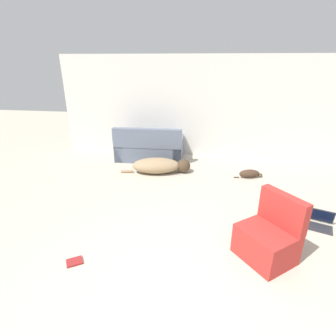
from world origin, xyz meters
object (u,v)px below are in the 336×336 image
object	(u,v)px
book_red	(75,262)
cat	(250,174)
couch	(150,149)
side_chair	(269,238)
laptop_open	(320,221)
dog	(160,166)

from	to	relation	value
book_red	cat	bearing A→B (deg)	49.67
couch	side_chair	distance (m)	3.89
cat	book_red	world-z (taller)	cat
cat	laptop_open	bearing A→B (deg)	-76.47
couch	dog	bearing A→B (deg)	113.73
dog	book_red	size ratio (longest dim) A/B	6.53
side_chair	dog	bearing A→B (deg)	177.84
dog	cat	distance (m)	1.91
book_red	side_chair	bearing A→B (deg)	11.06
book_red	laptop_open	bearing A→B (deg)	21.34
side_chair	laptop_open	bearing A→B (deg)	93.06
dog	side_chair	world-z (taller)	side_chair
dog	side_chair	size ratio (longest dim) A/B	1.85
laptop_open	book_red	distance (m)	3.47
cat	side_chair	distance (m)	2.44
laptop_open	side_chair	xyz separation A→B (m)	(-0.92, -0.81, 0.20)
dog	laptop_open	world-z (taller)	dog
cat	laptop_open	world-z (taller)	laptop_open
couch	laptop_open	world-z (taller)	couch
dog	book_red	bearing A→B (deg)	-110.18
book_red	side_chair	size ratio (longest dim) A/B	0.28
laptop_open	book_red	xyz separation A→B (m)	(-3.23, -1.26, -0.07)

